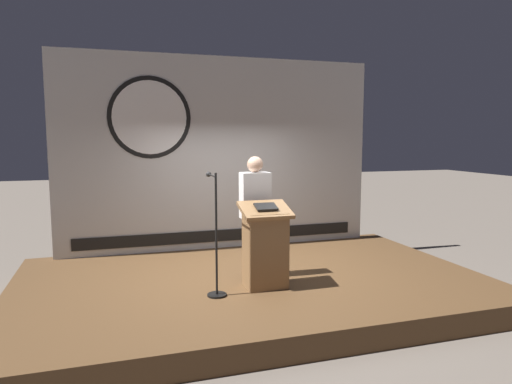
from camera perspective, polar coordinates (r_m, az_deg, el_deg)
The scene contains 6 objects.
ground_plane at distance 6.70m, azimuth -0.56°, elevation -12.84°, with size 40.00×40.00×0.00m, color #6B6056.
stage_platform at distance 6.65m, azimuth -0.56°, elevation -11.63°, with size 6.40×4.00×0.30m, color brown.
banner_display at distance 8.09m, azimuth -4.65°, elevation 4.72°, with size 5.52×0.12×3.31m.
podium at distance 6.04m, azimuth 1.15°, elevation -6.76°, with size 0.64×0.49×1.12m.
speaker_person at distance 6.43m, azimuth -0.11°, elevation -2.95°, with size 0.40×0.26×1.69m.
microphone_stand at distance 5.78m, azimuth -5.02°, elevation -7.33°, with size 0.24×0.58×1.53m.
Camera 1 is at (-1.84, -6.03, 2.26)m, focal length 32.47 mm.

